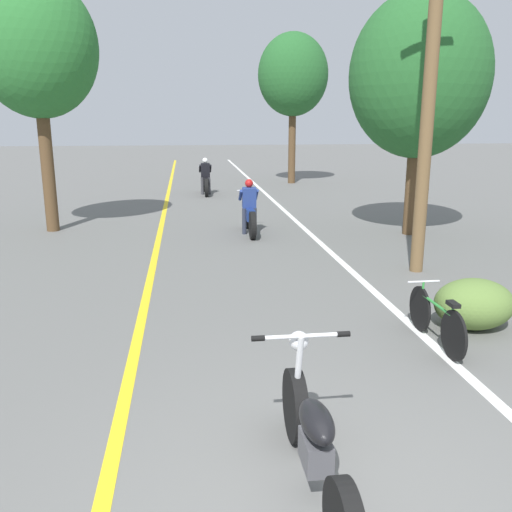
% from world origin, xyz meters
% --- Properties ---
extents(lane_stripe_center, '(0.14, 48.00, 0.01)m').
position_xyz_m(lane_stripe_center, '(-1.70, 12.38, 0.00)').
color(lane_stripe_center, yellow).
rests_on(lane_stripe_center, ground).
extents(lane_stripe_edge, '(0.14, 48.00, 0.01)m').
position_xyz_m(lane_stripe_edge, '(2.09, 12.38, 0.00)').
color(lane_stripe_edge, white).
rests_on(lane_stripe_edge, ground).
extents(utility_pole, '(1.10, 0.24, 7.34)m').
position_xyz_m(utility_pole, '(3.32, 6.37, 3.76)').
color(utility_pole, brown).
rests_on(utility_pole, ground).
extents(roadside_tree_right_near, '(3.35, 3.02, 5.75)m').
position_xyz_m(roadside_tree_right_near, '(4.57, 9.70, 3.80)').
color(roadside_tree_right_near, '#513A23').
rests_on(roadside_tree_right_near, ground).
extents(roadside_tree_right_far, '(3.08, 2.77, 6.49)m').
position_xyz_m(roadside_tree_right_far, '(3.79, 21.27, 4.69)').
color(roadside_tree_right_far, '#513A23').
rests_on(roadside_tree_right_far, ground).
extents(roadside_tree_left, '(2.92, 2.63, 6.19)m').
position_xyz_m(roadside_tree_left, '(-4.47, 11.29, 4.47)').
color(roadside_tree_left, '#513A23').
rests_on(roadside_tree_left, ground).
extents(roadside_bush, '(1.10, 0.88, 0.70)m').
position_xyz_m(roadside_bush, '(2.89, 3.48, 0.35)').
color(roadside_bush, '#5B7A38').
rests_on(roadside_bush, ground).
extents(motorcycle_foreground, '(0.83, 2.21, 1.09)m').
position_xyz_m(motorcycle_foreground, '(-0.09, 0.42, 0.42)').
color(motorcycle_foreground, black).
rests_on(motorcycle_foreground, ground).
extents(motorcycle_rider_lead, '(0.50, 2.06, 1.38)m').
position_xyz_m(motorcycle_rider_lead, '(0.56, 10.27, 0.52)').
color(motorcycle_rider_lead, black).
rests_on(motorcycle_rider_lead, ground).
extents(motorcycle_rider_far, '(0.50, 2.12, 1.40)m').
position_xyz_m(motorcycle_rider_far, '(-0.24, 17.92, 0.53)').
color(motorcycle_rider_far, black).
rests_on(motorcycle_rider_far, ground).
extents(bicycle_parked, '(0.44, 1.58, 0.72)m').
position_xyz_m(bicycle_parked, '(2.12, 3.02, 0.34)').
color(bicycle_parked, black).
rests_on(bicycle_parked, ground).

